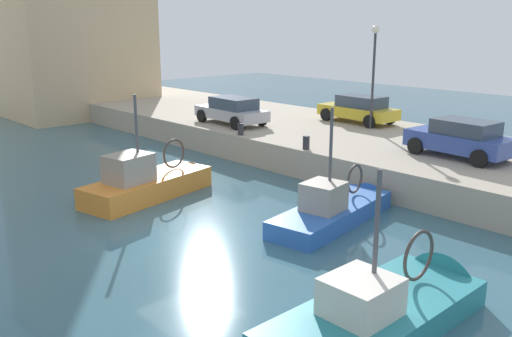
% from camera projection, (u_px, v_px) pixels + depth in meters
% --- Properties ---
extents(water_surface, '(80.00, 80.00, 0.00)m').
position_uv_depth(water_surface, '(188.00, 236.00, 16.55)').
color(water_surface, '#386070').
rests_on(water_surface, ground).
extents(quay_wall, '(9.00, 56.00, 1.20)m').
position_uv_depth(quay_wall, '(405.00, 156.00, 23.96)').
color(quay_wall, '#ADA08C').
rests_on(quay_wall, ground).
extents(fishing_boat_teal, '(6.20, 2.36, 4.41)m').
position_uv_depth(fishing_boat_teal, '(388.00, 318.00, 11.74)').
color(fishing_boat_teal, teal).
rests_on(fishing_boat_teal, ground).
extents(fishing_boat_blue, '(6.09, 2.48, 4.43)m').
position_uv_depth(fishing_boat_blue, '(338.00, 216.00, 17.95)').
color(fishing_boat_blue, '#2D60B7').
rests_on(fishing_boat_blue, ground).
extents(fishing_boat_orange, '(6.02, 2.83, 4.58)m').
position_uv_depth(fishing_boat_orange, '(154.00, 191.00, 20.47)').
color(fishing_boat_orange, orange).
rests_on(fishing_boat_orange, ground).
extents(parked_car_yellow, '(1.96, 4.19, 1.39)m').
position_uv_depth(parked_car_yellow, '(359.00, 109.00, 28.34)').
color(parked_car_yellow, gold).
rests_on(parked_car_yellow, quay_wall).
extents(parked_car_blue, '(2.14, 4.03, 1.44)m').
position_uv_depth(parked_car_blue, '(461.00, 138.00, 20.95)').
color(parked_car_blue, '#334C9E').
rests_on(parked_car_blue, quay_wall).
extents(parked_car_silver, '(2.02, 4.20, 1.36)m').
position_uv_depth(parked_car_silver, '(232.00, 110.00, 27.92)').
color(parked_car_silver, '#B7B7BC').
rests_on(parked_car_silver, quay_wall).
extents(mooring_bollard_mid, '(0.28, 0.28, 0.55)m').
position_uv_depth(mooring_bollard_mid, '(306.00, 142.00, 22.43)').
color(mooring_bollard_mid, '#2D2D33').
rests_on(mooring_bollard_mid, quay_wall).
extents(mooring_bollard_north, '(0.28, 0.28, 0.55)m').
position_uv_depth(mooring_bollard_north, '(241.00, 129.00, 25.27)').
color(mooring_bollard_north, '#2D2D33').
rests_on(mooring_bollard_north, quay_wall).
extents(quay_streetlamp, '(0.36, 0.36, 4.83)m').
position_uv_depth(quay_streetlamp, '(374.00, 60.00, 26.05)').
color(quay_streetlamp, '#38383D').
rests_on(quay_streetlamp, quay_wall).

